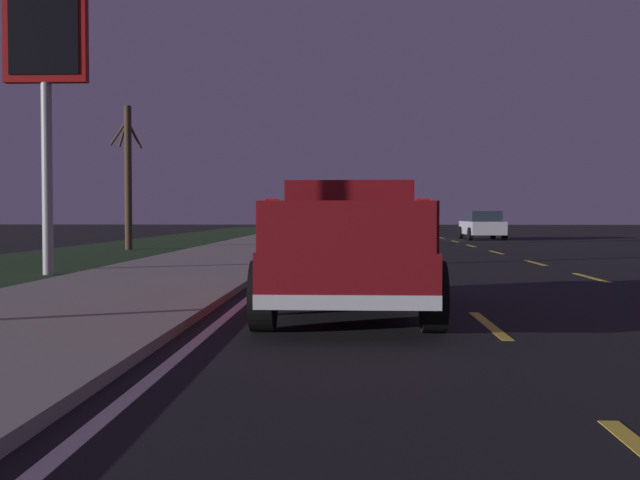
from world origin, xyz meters
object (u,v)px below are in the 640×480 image
pickup_truck (349,247)px  sedan_silver (482,225)px  gas_price_sign (46,58)px  bare_tree_far (128,174)px

pickup_truck → sedan_silver: 31.72m
sedan_silver → gas_price_sign: gas_price_sign is taller
pickup_truck → gas_price_sign: 10.02m
sedan_silver → bare_tree_far: size_ratio=0.80×
bare_tree_far → pickup_truck: bearing=-154.9°
sedan_silver → pickup_truck: bearing=167.0°
gas_price_sign → bare_tree_far: gas_price_sign is taller
pickup_truck → bare_tree_far: 20.50m
gas_price_sign → sedan_silver: bearing=-29.5°
pickup_truck → sedan_silver: pickup_truck is taller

